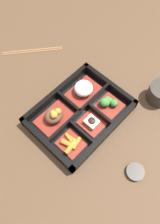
# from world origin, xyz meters

# --- Properties ---
(ground_plane) EXTENTS (3.00, 3.00, 0.00)m
(ground_plane) POSITION_xyz_m (0.00, 0.00, 0.00)
(ground_plane) COLOR #4C3523
(bento_base) EXTENTS (0.30, 0.23, 0.01)m
(bento_base) POSITION_xyz_m (0.00, 0.00, 0.01)
(bento_base) COLOR black
(bento_base) RESTS_ON ground_plane
(bento_rim) EXTENTS (0.30, 0.23, 0.04)m
(bento_rim) POSITION_xyz_m (-0.00, -0.00, 0.02)
(bento_rim) COLOR black
(bento_rim) RESTS_ON ground_plane
(bowl_stew) EXTENTS (0.12, 0.08, 0.06)m
(bowl_stew) POSITION_xyz_m (-0.07, 0.05, 0.03)
(bowl_stew) COLOR maroon
(bowl_stew) RESTS_ON bento_base
(bowl_rice) EXTENTS (0.12, 0.08, 0.05)m
(bowl_rice) POSITION_xyz_m (0.07, 0.05, 0.03)
(bowl_rice) COLOR maroon
(bowl_rice) RESTS_ON bento_base
(bowl_carrots) EXTENTS (0.07, 0.08, 0.02)m
(bowl_carrots) POSITION_xyz_m (-0.09, -0.05, 0.02)
(bowl_carrots) COLOR maroon
(bowl_carrots) RESTS_ON bento_base
(bowl_tofu) EXTENTS (0.06, 0.08, 0.03)m
(bowl_tofu) POSITION_xyz_m (-0.00, -0.05, 0.02)
(bowl_tofu) COLOR maroon
(bowl_tofu) RESTS_ON bento_base
(bowl_greens) EXTENTS (0.08, 0.08, 0.03)m
(bowl_greens) POSITION_xyz_m (0.09, -0.04, 0.02)
(bowl_greens) COLOR maroon
(bowl_greens) RESTS_ON bento_base
(tea_cup) EXTENTS (0.08, 0.08, 0.06)m
(tea_cup) POSITION_xyz_m (0.23, -0.14, 0.03)
(tea_cup) COLOR #2D2823
(tea_cup) RESTS_ON ground_plane
(chopsticks) EXTENTS (0.19, 0.16, 0.01)m
(chopsticks) POSITION_xyz_m (0.07, 0.32, 0.00)
(chopsticks) COLOR brown
(chopsticks) RESTS_ON ground_plane
(sauce_dish) EXTENTS (0.05, 0.05, 0.01)m
(sauce_dish) POSITION_xyz_m (-0.02, -0.24, 0.01)
(sauce_dish) COLOR #2D2823
(sauce_dish) RESTS_ON ground_plane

